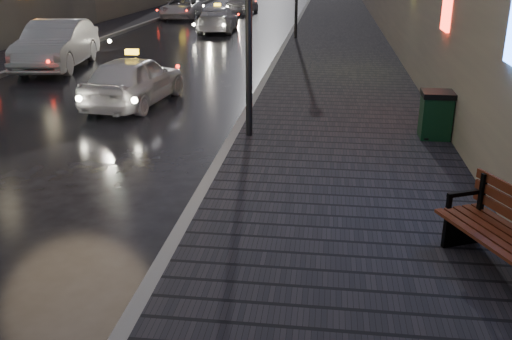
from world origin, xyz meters
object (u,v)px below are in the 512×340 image
at_px(taxi_near, 134,80).
at_px(taxi_mid, 218,19).
at_px(trash_bin, 436,114).
at_px(car_far, 242,4).
at_px(car_left_mid, 57,45).
at_px(taxi_far, 181,8).

bearing_deg(taxi_near, taxi_mid, -80.70).
bearing_deg(taxi_mid, trash_bin, 111.11).
bearing_deg(taxi_mid, car_far, -91.52).
relative_size(trash_bin, car_left_mid, 0.20).
bearing_deg(taxi_mid, taxi_far, -63.97).
bearing_deg(taxi_far, car_far, 43.19).
bearing_deg(car_left_mid, taxi_near, -55.13).
xyz_separation_m(trash_bin, car_left_mid, (-12.01, 7.49, 0.17)).
bearing_deg(taxi_near, trash_bin, 167.41).
bearing_deg(car_far, car_left_mid, 87.83).
distance_m(trash_bin, car_left_mid, 14.16).
bearing_deg(taxi_far, trash_bin, -67.89).
relative_size(car_left_mid, taxi_far, 1.08).
bearing_deg(taxi_far, taxi_near, -82.06).
height_order(trash_bin, taxi_near, taxi_near).
bearing_deg(trash_bin, car_far, 107.09).
height_order(taxi_mid, car_far, car_far).
bearing_deg(trash_bin, taxi_near, 161.61).
relative_size(taxi_near, taxi_mid, 0.86).
relative_size(taxi_far, car_far, 1.18).
xyz_separation_m(trash_bin, taxi_near, (-7.50, 2.58, 0.02)).
relative_size(taxi_near, car_left_mid, 0.78).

